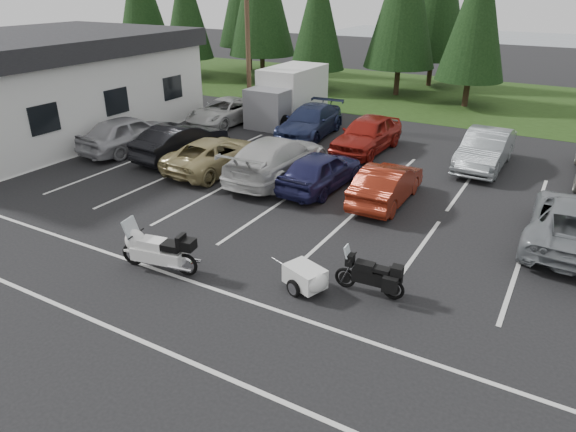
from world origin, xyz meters
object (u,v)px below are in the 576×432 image
at_px(car_near_0, 129,133).
at_px(adventure_motorcycle, 370,272).
at_px(building, 30,86).
at_px(box_truck, 284,96).
at_px(car_far_2, 367,134).
at_px(car_far_0, 225,111).
at_px(car_near_6, 574,222).
at_px(cargo_trailer, 305,279).
at_px(car_near_1, 181,141).
at_px(car_near_2, 216,154).
at_px(car_near_3, 277,158).
at_px(car_near_5, 387,184).
at_px(car_far_3, 485,150).
at_px(utility_pole, 248,33).
at_px(car_far_1, 310,122).
at_px(touring_motorcycle, 158,247).
at_px(car_near_4, 321,170).

relative_size(car_near_0, adventure_motorcycle, 2.42).
bearing_deg(adventure_motorcycle, building, 161.11).
distance_m(box_truck, car_far_2, 6.85).
distance_m(building, car_far_0, 9.95).
xyz_separation_m(car_near_6, cargo_trailer, (-5.77, -6.22, -0.40)).
height_order(car_near_1, car_near_6, car_near_1).
bearing_deg(building, car_far_0, 40.97).
relative_size(box_truck, car_near_2, 1.13).
xyz_separation_m(car_far_0, car_far_2, (8.76, -0.87, 0.14)).
bearing_deg(car_near_1, cargo_trailer, 149.56).
relative_size(building, car_near_2, 3.16).
distance_m(car_near_2, car_near_3, 2.74).
xyz_separation_m(car_near_5, car_far_3, (2.30, 5.70, 0.09)).
distance_m(utility_pole, car_near_1, 8.56).
distance_m(car_far_1, touring_motorcycle, 14.20).
relative_size(car_near_3, car_far_3, 1.19).
height_order(car_near_4, car_far_1, car_far_1).
height_order(car_near_4, car_far_2, car_far_2).
height_order(utility_pole, car_near_5, utility_pole).
xyz_separation_m(car_near_4, car_near_6, (8.62, -0.37, 0.00)).
bearing_deg(car_near_3, adventure_motorcycle, 134.43).
height_order(building, car_near_5, building).
bearing_deg(utility_pole, car_far_1, -17.82).
xyz_separation_m(car_near_3, car_near_6, (10.68, -0.59, -0.09)).
bearing_deg(car_near_1, car_near_2, 171.90).
xyz_separation_m(car_near_2, car_near_6, (13.39, -0.13, 0.05)).
bearing_deg(cargo_trailer, utility_pole, 148.19).
bearing_deg(car_near_3, car_near_1, -2.39).
bearing_deg(box_truck, car_near_0, -112.85).
bearing_deg(car_near_6, car_near_5, -2.75).
distance_m(touring_motorcycle, adventure_motorcycle, 5.72).
relative_size(car_near_0, car_far_1, 0.93).
relative_size(car_near_6, adventure_motorcycle, 2.63).
bearing_deg(utility_pole, cargo_trailer, -51.86).
distance_m(car_near_4, car_far_0, 10.95).
height_order(car_far_3, cargo_trailer, car_far_3).
bearing_deg(car_near_2, car_near_6, -177.45).
bearing_deg(car_near_3, car_far_2, -111.19).
distance_m(car_near_4, touring_motorcycle, 7.76).
bearing_deg(car_near_3, car_far_1, -76.22).
distance_m(car_near_0, car_near_4, 9.94).
distance_m(utility_pole, car_far_0, 4.35).
relative_size(box_truck, car_near_1, 1.18).
xyz_separation_m(utility_pole, car_near_4, (8.42, -7.77, -3.96)).
xyz_separation_m(utility_pole, car_near_5, (11.06, -7.78, -4.00)).
xyz_separation_m(car_far_2, adventure_motorcycle, (4.60, -11.22, -0.21)).
height_order(car_near_3, touring_motorcycle, car_near_3).
bearing_deg(box_truck, car_near_6, -29.86).
bearing_deg(car_far_0, cargo_trailer, -44.39).
bearing_deg(box_truck, utility_pole, -165.96).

